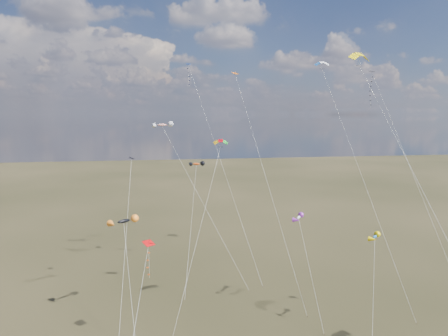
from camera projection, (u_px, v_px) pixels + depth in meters
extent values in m
cube|color=black|center=(372.00, 71.00, 67.79)|extent=(1.16, 1.16, 0.27)
cylinder|color=silver|center=(415.00, 179.00, 59.84)|extent=(3.70, 21.46, 33.75)
cube|color=#0A1A48|center=(188.00, 64.00, 74.55)|extent=(0.85, 0.81, 0.29)
cylinder|color=silver|center=(222.00, 165.00, 68.08)|extent=(9.68, 19.71, 35.84)
cube|color=#332316|center=(263.00, 287.00, 61.61)|extent=(0.10, 0.10, 0.12)
cube|color=black|center=(132.00, 158.00, 58.78)|extent=(0.81, 0.85, 0.29)
cylinder|color=silver|center=(126.00, 241.00, 51.95)|extent=(1.09, 16.55, 20.08)
cube|color=#C20609|center=(149.00, 243.00, 44.87)|extent=(1.54, 1.53, 0.41)
cylinder|color=silver|center=(136.00, 318.00, 40.34)|extent=(2.56, 10.51, 12.11)
cube|color=#D55C0F|center=(235.00, 73.00, 63.35)|extent=(1.15, 1.12, 0.37)
cylinder|color=silver|center=(268.00, 184.00, 57.93)|extent=(6.64, 16.66, 32.97)
cube|color=#332316|center=(307.00, 316.00, 52.51)|extent=(0.10, 0.10, 0.12)
cylinder|color=silver|center=(442.00, 221.00, 37.28)|extent=(7.12, 20.68, 33.15)
cylinder|color=silver|center=(362.00, 172.00, 60.37)|extent=(3.30, 25.11, 35.56)
cube|color=#332316|center=(417.00, 324.00, 50.71)|extent=(0.10, 0.10, 0.12)
cylinder|color=silver|center=(198.00, 235.00, 50.17)|extent=(7.90, 12.64, 22.84)
ellipsoid|color=black|center=(124.00, 221.00, 51.80)|extent=(3.64, 2.95, 1.11)
cylinder|color=silver|center=(129.00, 280.00, 48.69)|extent=(1.67, 8.38, 12.72)
ellipsoid|color=#E74C15|center=(196.00, 164.00, 69.51)|extent=(2.58, 1.57, 0.97)
cylinder|color=silver|center=(191.00, 226.00, 63.25)|extent=(3.27, 14.72, 17.92)
cube|color=#332316|center=(185.00, 301.00, 56.98)|extent=(0.10, 0.10, 0.12)
ellipsoid|color=white|center=(299.00, 217.00, 54.17)|extent=(2.21, 2.65, 0.84)
cylinder|color=silver|center=(311.00, 273.00, 51.19)|extent=(0.72, 7.94, 12.61)
cube|color=#332316|center=(324.00, 335.00, 48.20)|extent=(0.10, 0.10, 0.12)
ellipsoid|color=red|center=(162.00, 125.00, 72.00)|extent=(3.44, 1.42, 1.21)
cylinder|color=silver|center=(202.00, 201.00, 66.11)|extent=(12.38, 17.45, 24.61)
cube|color=#332316|center=(249.00, 291.00, 60.21)|extent=(0.10, 0.10, 0.12)
ellipsoid|color=#1762AD|center=(375.00, 237.00, 47.46)|extent=(2.06, 2.02, 0.87)
cylinder|color=silver|center=(373.00, 299.00, 44.54)|extent=(3.78, 7.01, 12.04)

